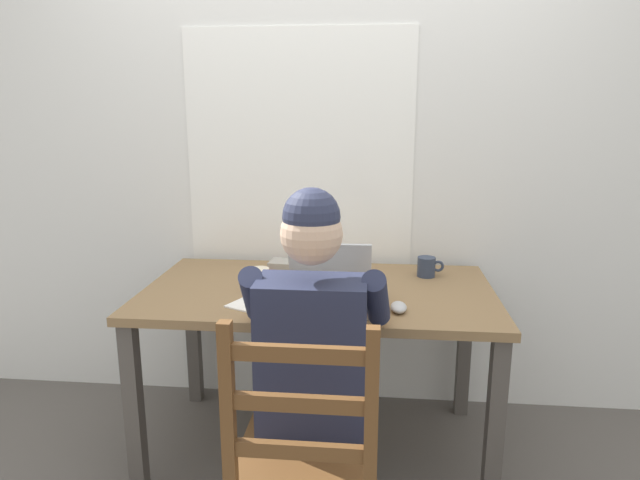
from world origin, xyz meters
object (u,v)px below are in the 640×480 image
(computer_mouse, at_px, (399,307))
(book_stack_main, at_px, (286,267))
(seated_person, at_px, (315,349))
(coffee_mug_dark, at_px, (427,267))
(laptop, at_px, (328,289))
(wooden_chair, at_px, (306,460))
(coffee_mug_white, at_px, (260,278))
(desk, at_px, (318,309))

(computer_mouse, height_order, book_stack_main, book_stack_main)
(seated_person, relative_size, coffee_mug_dark, 10.65)
(laptop, height_order, coffee_mug_dark, laptop)
(wooden_chair, relative_size, laptop, 2.87)
(coffee_mug_dark, bearing_deg, computer_mouse, -107.19)
(wooden_chair, bearing_deg, laptop, 88.61)
(laptop, bearing_deg, computer_mouse, -16.31)
(book_stack_main, bearing_deg, laptop, -58.23)
(seated_person, xyz_separation_m, wooden_chair, (-0.00, -0.28, -0.23))
(wooden_chair, distance_m, computer_mouse, 0.66)
(wooden_chair, height_order, book_stack_main, wooden_chair)
(coffee_mug_white, xyz_separation_m, coffee_mug_dark, (0.70, 0.24, 0.00))
(desk, relative_size, book_stack_main, 8.23)
(desk, bearing_deg, coffee_mug_white, -174.05)
(wooden_chair, bearing_deg, seated_person, 90.00)
(wooden_chair, bearing_deg, coffee_mug_dark, 66.56)
(wooden_chair, distance_m, coffee_mug_white, 0.85)
(coffee_mug_white, bearing_deg, seated_person, -58.60)
(wooden_chair, distance_m, book_stack_main, 1.03)
(laptop, height_order, coffee_mug_white, laptop)
(computer_mouse, relative_size, coffee_mug_white, 0.83)
(coffee_mug_dark, bearing_deg, desk, -154.91)
(desk, relative_size, coffee_mug_dark, 12.32)
(seated_person, bearing_deg, computer_mouse, 40.48)
(seated_person, xyz_separation_m, coffee_mug_white, (-0.28, 0.46, 0.10))
(computer_mouse, xyz_separation_m, book_stack_main, (-0.49, 0.44, 0.01))
(laptop, distance_m, coffee_mug_white, 0.32)
(laptop, xyz_separation_m, book_stack_main, (-0.22, 0.36, -0.02))
(desk, xyz_separation_m, wooden_chair, (0.04, -0.76, -0.19))
(laptop, bearing_deg, desk, 108.21)
(seated_person, distance_m, book_stack_main, 0.71)
(seated_person, xyz_separation_m, book_stack_main, (-0.21, 0.68, 0.08))
(laptop, height_order, book_stack_main, laptop)
(seated_person, relative_size, book_stack_main, 7.11)
(desk, relative_size, coffee_mug_white, 12.05)
(wooden_chair, relative_size, computer_mouse, 9.47)
(wooden_chair, height_order, coffee_mug_white, wooden_chair)
(coffee_mug_white, distance_m, book_stack_main, 0.23)
(book_stack_main, bearing_deg, coffee_mug_dark, 1.97)
(desk, bearing_deg, coffee_mug_dark, 25.09)
(wooden_chair, height_order, computer_mouse, wooden_chair)
(seated_person, height_order, computer_mouse, seated_person)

